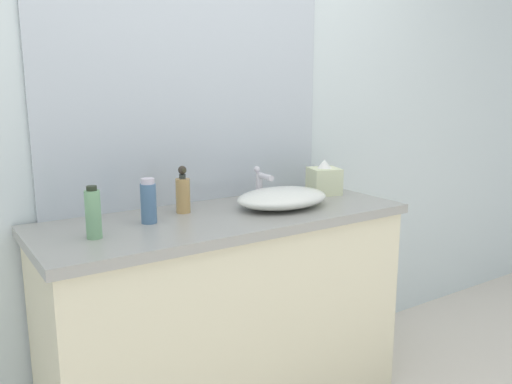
{
  "coord_description": "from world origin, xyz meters",
  "views": [
    {
      "loc": [
        -1.0,
        -1.37,
        1.4
      ],
      "look_at": [
        0.16,
        0.39,
        0.97
      ],
      "focal_mm": 36.62,
      "sensor_mm": 36.0,
      "label": 1
    }
  ],
  "objects_px": {
    "soap_dispenser": "(183,193)",
    "lotion_bottle": "(148,201)",
    "tissue_box": "(324,179)",
    "perfume_bottle": "(93,213)",
    "sink_basin": "(282,198)"
  },
  "relations": [
    {
      "from": "soap_dispenser",
      "to": "lotion_bottle",
      "type": "bearing_deg",
      "value": -156.45
    },
    {
      "from": "soap_dispenser",
      "to": "tissue_box",
      "type": "bearing_deg",
      "value": -2.25
    },
    {
      "from": "lotion_bottle",
      "to": "perfume_bottle",
      "type": "xyz_separation_m",
      "value": [
        -0.23,
        -0.09,
        0.0
      ]
    },
    {
      "from": "sink_basin",
      "to": "perfume_bottle",
      "type": "height_order",
      "value": "perfume_bottle"
    },
    {
      "from": "sink_basin",
      "to": "tissue_box",
      "type": "relative_size",
      "value": 2.44
    },
    {
      "from": "lotion_bottle",
      "to": "tissue_box",
      "type": "xyz_separation_m",
      "value": [
        0.91,
        0.05,
        -0.01
      ]
    },
    {
      "from": "perfume_bottle",
      "to": "soap_dispenser",
      "type": "bearing_deg",
      "value": 21.83
    },
    {
      "from": "soap_dispenser",
      "to": "perfume_bottle",
      "type": "xyz_separation_m",
      "value": [
        -0.41,
        -0.17,
        0.01
      ]
    },
    {
      "from": "lotion_bottle",
      "to": "perfume_bottle",
      "type": "distance_m",
      "value": 0.25
    },
    {
      "from": "sink_basin",
      "to": "perfume_bottle",
      "type": "xyz_separation_m",
      "value": [
        -0.8,
        -0.02,
        0.05
      ]
    },
    {
      "from": "lotion_bottle",
      "to": "tissue_box",
      "type": "distance_m",
      "value": 0.91
    },
    {
      "from": "sink_basin",
      "to": "perfume_bottle",
      "type": "distance_m",
      "value": 0.81
    },
    {
      "from": "tissue_box",
      "to": "soap_dispenser",
      "type": "bearing_deg",
      "value": 177.75
    },
    {
      "from": "soap_dispenser",
      "to": "perfume_bottle",
      "type": "distance_m",
      "value": 0.44
    },
    {
      "from": "soap_dispenser",
      "to": "tissue_box",
      "type": "relative_size",
      "value": 1.14
    }
  ]
}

